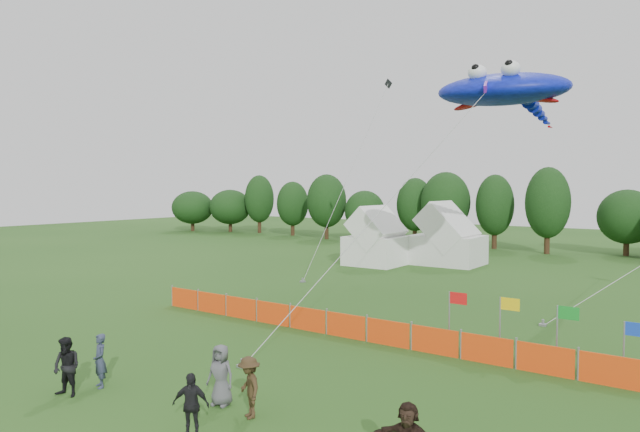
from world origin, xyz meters
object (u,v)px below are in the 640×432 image
Objects in this scene: spectator_a at (100,361)px; spectator_b at (67,367)px; tent_left at (377,241)px; spectator_e at (221,375)px; stingray_kite at (506,91)px; spectator_d at (191,405)px; barrier_fence at (345,326)px; tent_right at (447,240)px; spectator_c at (249,387)px.

spectator_a is 1.05m from spectator_b.
tent_left is 31.30m from spectator_b.
spectator_e is 0.07× the size of stingray_kite.
spectator_d is at bearing 11.47° from spectator_a.
spectator_d is (1.97, -10.20, 0.32)m from barrier_fence.
spectator_a is at bearing -107.16° from stingray_kite.
tent_left is at bearing 101.10° from spectator_e.
spectator_e is at bearing 35.88° from spectator_a.
tent_left is 2.43× the size of spectator_e.
spectator_e is (4.14, 1.18, 0.04)m from spectator_a.
tent_right is 3.23× the size of spectator_c.
tent_right is at bearing 91.33° from spectator_e.
tent_right is 18.17m from stingray_kite.
tent_right is 3.09× the size of spectator_e.
tent_right is 33.17m from spectator_a.
tent_left is at bearing 88.19° from spectator_b.
spectator_b is at bearing -86.08° from tent_right.
spectator_a is at bearing -85.76° from tent_right.
barrier_fence is 15.59m from stingray_kite.
spectator_c is (2.36, -8.46, 0.34)m from barrier_fence.
stingray_kite is (6.34, 21.22, 10.47)m from spectator_b.
tent_right is (4.52, 3.59, 0.03)m from tent_left.
barrier_fence is at bearing 87.02° from spectator_e.
spectator_c is (5.43, 0.99, -0.00)m from spectator_a.
stingray_kite reaches higher than spectator_e.
tent_left is 22.45m from barrier_fence.
barrier_fence is at bearing 58.62° from spectator_b.
barrier_fence is 9.94m from spectator_a.
spectator_a is at bearing -108.03° from barrier_fence.
spectator_b reaches higher than spectator_c.
stingray_kite reaches higher than tent_left.
tent_left is 31.09m from spectator_c.
spectator_e is (1.07, -8.27, 0.38)m from barrier_fence.
spectator_c is 1.30m from spectator_e.
spectator_b is 0.07× the size of stingray_kite.
spectator_e is (4.26, 2.23, -0.01)m from spectator_b.
tent_left reaches higher than barrier_fence.
tent_left is 5.77m from tent_right.
spectator_d is 2.13m from spectator_e.
spectator_c is at bearing -18.99° from spectator_e.
spectator_a is 1.00× the size of spectator_c.
spectator_c is 1.78m from spectator_d.
barrier_fence is at bearing -106.40° from stingray_kite.
stingray_kite is (0.80, 19.19, 10.52)m from spectator_c.
spectator_b is at bearing -77.34° from tent_left.
tent_right reaches higher than spectator_d.
tent_right is at bearing 134.16° from spectator_c.
spectator_a is at bearing 69.29° from spectator_b.
tent_left is at bearing 143.88° from spectator_c.
spectator_a is 5.10m from spectator_d.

